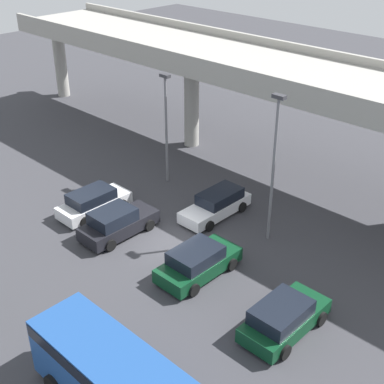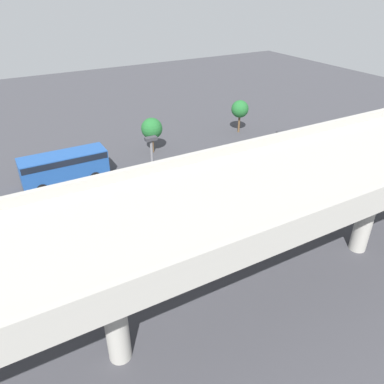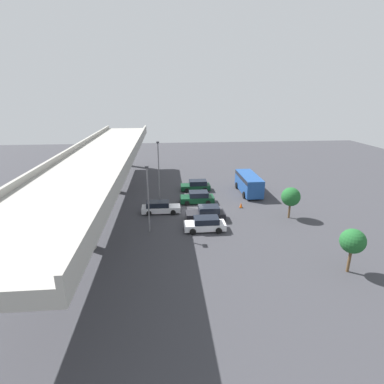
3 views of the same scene
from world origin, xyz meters
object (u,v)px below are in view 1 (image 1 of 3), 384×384
parked_car_0 (93,202)px  lamp_post_mid_lot (274,159)px  parked_car_4 (284,318)px  shuttle_bus (116,379)px  lamp_post_near_aisle (166,120)px  parked_car_2 (217,204)px  parked_car_1 (117,223)px  parked_car_3 (198,262)px  traffic_cone (80,299)px

parked_car_0 → lamp_post_mid_lot: (9.33, 5.10, 4.16)m
parked_car_4 → shuttle_bus: shuttle_bus is taller
parked_car_4 → lamp_post_near_aisle: (-14.14, 6.52, 3.61)m
lamp_post_mid_lot → parked_car_2: bearing=-178.6°
parked_car_1 → parked_car_3: (5.84, 0.45, -0.02)m
parked_car_1 → traffic_cone: bearing=-145.7°
shuttle_bus → lamp_post_mid_lot: bearing=-77.3°
parked_car_3 → traffic_cone: size_ratio=6.57×
parked_car_4 → traffic_cone: (-7.92, -5.13, -0.44)m
parked_car_1 → lamp_post_mid_lot: lamp_post_mid_lot is taller
parked_car_3 → parked_car_4: parked_car_3 is taller
parked_car_1 → parked_car_4: (11.37, 0.06, -0.01)m
parked_car_0 → parked_car_3: (8.75, -0.07, 0.02)m
parked_car_4 → shuttle_bus: 8.01m
parked_car_4 → shuttle_bus: size_ratio=0.60×
parked_car_1 → lamp_post_near_aisle: lamp_post_near_aisle is taller
parked_car_1 → parked_car_4: 11.37m
shuttle_bus → parked_car_0: bearing=-33.5°
parked_car_4 → lamp_post_mid_lot: bearing=41.7°
traffic_cone → lamp_post_mid_lot: bearing=74.5°
parked_car_4 → traffic_cone: parked_car_4 is taller
parked_car_2 → lamp_post_mid_lot: size_ratio=0.57×
lamp_post_mid_lot → traffic_cone: (-2.96, -10.69, -4.58)m
parked_car_4 → lamp_post_near_aisle: 15.98m
parked_car_0 → shuttle_bus: (12.34, -8.17, 0.93)m
lamp_post_near_aisle → parked_car_1: bearing=-67.2°
parked_car_0 → parked_car_2: 7.46m
parked_car_0 → parked_car_1: parked_car_1 is taller
parked_car_2 → parked_car_1: bearing=-25.4°
parked_car_0 → parked_car_1: 2.96m
parked_car_1 → parked_car_2: (2.62, 5.52, -0.05)m
parked_car_3 → parked_car_4: size_ratio=1.02×
parked_car_2 → lamp_post_near_aisle: size_ratio=0.65×
parked_car_0 → parked_car_4: size_ratio=1.00×
lamp_post_near_aisle → lamp_post_mid_lot: 9.25m
parked_car_0 → shuttle_bus: 14.83m
parked_car_2 → traffic_cone: (0.83, -10.59, -0.40)m
lamp_post_mid_lot → shuttle_bus: bearing=-77.3°
parked_car_1 → shuttle_bus: size_ratio=0.61×
parked_car_4 → shuttle_bus: bearing=165.8°
traffic_cone → lamp_post_near_aisle: bearing=118.1°
parked_car_2 → parked_car_3: bearing=32.4°
parked_car_2 → lamp_post_mid_lot: lamp_post_mid_lot is taller
parked_car_1 → lamp_post_mid_lot: 9.47m
parked_car_3 → lamp_post_mid_lot: 6.65m
parked_car_0 → lamp_post_near_aisle: bearing=-1.4°
shuttle_bus → traffic_cone: shuttle_bus is taller
traffic_cone → parked_car_3: bearing=66.7°
shuttle_bus → lamp_post_near_aisle: (-12.19, 14.23, 2.70)m
parked_car_1 → parked_car_3: parked_car_1 is taller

